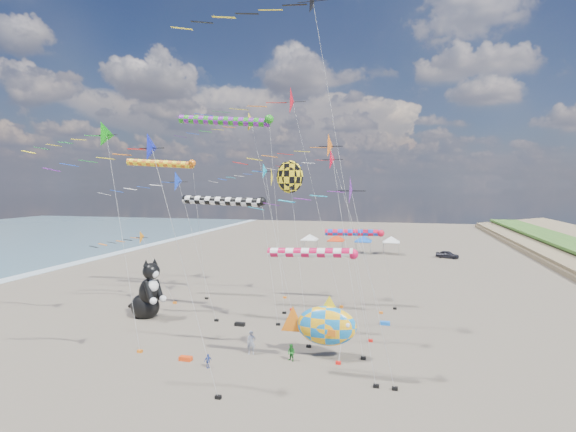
# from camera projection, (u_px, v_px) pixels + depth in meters

# --- Properties ---
(ground) EXTENTS (260.00, 260.00, 0.00)m
(ground) POSITION_uv_depth(u_px,v_px,m) (210.00, 410.00, 25.14)
(ground) COLOR brown
(ground) RESTS_ON ground
(delta_kite_0) EXTENTS (12.50, 2.35, 16.37)m
(delta_kite_0) POSITION_uv_depth(u_px,v_px,m) (328.00, 161.00, 44.10)
(delta_kite_0) COLOR red
(delta_kite_0) RESTS_ON ground
(delta_kite_1) EXTENTS (17.18, 3.11, 22.81)m
(delta_kite_1) POSITION_uv_depth(u_px,v_px,m) (290.00, 102.00, 45.85)
(delta_kite_1) COLOR red
(delta_kite_1) RESTS_ON ground
(delta_kite_2) EXTENTS (9.26, 1.99, 15.18)m
(delta_kite_2) POSITION_uv_depth(u_px,v_px,m) (253.00, 173.00, 49.72)
(delta_kite_2) COLOR #0FA4CE
(delta_kite_2) RESTS_ON ground
(delta_kite_3) EXTENTS (8.83, 1.97, 13.28)m
(delta_kite_3) POSITION_uv_depth(u_px,v_px,m) (342.00, 195.00, 27.49)
(delta_kite_3) COLOR #642493
(delta_kite_3) RESTS_ON ground
(delta_kite_4) EXTENTS (11.59, 2.11, 19.86)m
(delta_kite_4) POSITION_uv_depth(u_px,v_px,m) (245.00, 126.00, 44.86)
(delta_kite_4) COLOR yellow
(delta_kite_4) RESTS_ON ground
(delta_kite_5) EXTENTS (15.49, 2.75, 28.42)m
(delta_kite_5) POSITION_uv_depth(u_px,v_px,m) (310.00, 5.00, 35.34)
(delta_kite_5) COLOR black
(delta_kite_5) RESTS_ON ground
(delta_kite_6) EXTENTS (10.20, 2.11, 17.57)m
(delta_kite_6) POSITION_uv_depth(u_px,v_px,m) (92.00, 136.00, 33.43)
(delta_kite_6) COLOR #109510
(delta_kite_6) RESTS_ON ground
(delta_kite_7) EXTENTS (9.90, 1.99, 16.49)m
(delta_kite_7) POSITION_uv_depth(u_px,v_px,m) (313.00, 149.00, 32.19)
(delta_kite_7) COLOR orange
(delta_kite_7) RESTS_ON ground
(delta_kite_8) EXTENTS (11.27, 2.08, 13.99)m
(delta_kite_8) POSITION_uv_depth(u_px,v_px,m) (170.00, 185.00, 41.60)
(delta_kite_8) COLOR blue
(delta_kite_8) RESTS_ON ground
(delta_kite_9) EXTENTS (9.86, 1.72, 15.60)m
(delta_kite_9) POSITION_uv_depth(u_px,v_px,m) (145.00, 156.00, 26.49)
(delta_kite_9) COLOR #1621B6
(delta_kite_9) RESTS_ON ground
(delta_kite_10) EXTENTS (9.16, 1.53, 7.79)m
(delta_kite_10) POSITION_uv_depth(u_px,v_px,m) (135.00, 241.00, 48.21)
(delta_kite_10) COLOR orange
(delta_kite_10) RESTS_ON ground
(windsock_0) EXTENTS (7.15, 0.64, 8.64)m
(windsock_0) POSITION_uv_depth(u_px,v_px,m) (315.00, 254.00, 28.23)
(windsock_0) COLOR #C80E40
(windsock_0) RESTS_ON ground
(windsock_1) EXTENTS (9.39, 0.80, 15.34)m
(windsock_1) POSITION_uv_depth(u_px,v_px,m) (164.00, 164.00, 49.57)
(windsock_1) COLOR orange
(windsock_1) RESTS_ON ground
(windsock_2) EXTENTS (7.32, 0.71, 8.07)m
(windsock_2) POSITION_uv_depth(u_px,v_px,m) (356.00, 233.00, 45.76)
(windsock_2) COLOR red
(windsock_2) RESTS_ON ground
(windsock_3) EXTENTS (9.31, 0.81, 11.53)m
(windsock_3) POSITION_uv_depth(u_px,v_px,m) (226.00, 202.00, 40.60)
(windsock_3) COLOR black
(windsock_3) RESTS_ON ground
(windsock_4) EXTENTS (10.86, 0.88, 19.28)m
(windsock_4) POSITION_uv_depth(u_px,v_px,m) (228.00, 121.00, 43.88)
(windsock_4) COLOR #1F8F1A
(windsock_4) RESTS_ON ground
(angelfish_kite) EXTENTS (3.74, 3.02, 14.55)m
(angelfish_kite) POSITION_uv_depth(u_px,v_px,m) (287.00, 178.00, 36.29)
(angelfish_kite) COLOR yellow
(angelfish_kite) RESTS_ON ground
(cat_inflatable) EXTENTS (4.72, 3.63, 5.71)m
(cat_inflatable) POSITION_uv_depth(u_px,v_px,m) (148.00, 288.00, 42.41)
(cat_inflatable) COLOR black
(cat_inflatable) RESTS_ON ground
(fish_inflatable) EXTENTS (5.76, 2.00, 4.61)m
(fish_inflatable) POSITION_uv_depth(u_px,v_px,m) (326.00, 325.00, 32.56)
(fish_inflatable) COLOR #1479C6
(fish_inflatable) RESTS_ON ground
(person_adult) EXTENTS (0.74, 0.59, 1.77)m
(person_adult) POSITION_uv_depth(u_px,v_px,m) (251.00, 343.00, 33.29)
(person_adult) COLOR #8B90A0
(person_adult) RESTS_ON ground
(child_green) EXTENTS (0.74, 0.67, 1.24)m
(child_green) POSITION_uv_depth(u_px,v_px,m) (291.00, 353.00, 32.01)
(child_green) COLOR #1D7924
(child_green) RESTS_ON ground
(child_blue) EXTENTS (0.54, 0.59, 0.97)m
(child_blue) POSITION_uv_depth(u_px,v_px,m) (208.00, 361.00, 30.86)
(child_blue) COLOR #1D3596
(child_blue) RESTS_ON ground
(kite_bag_0) EXTENTS (0.90, 0.44, 0.30)m
(kite_bag_0) POSITION_uv_depth(u_px,v_px,m) (240.00, 324.00, 40.08)
(kite_bag_0) COLOR black
(kite_bag_0) RESTS_ON ground
(kite_bag_1) EXTENTS (0.90, 0.44, 0.30)m
(kite_bag_1) POSITION_uv_depth(u_px,v_px,m) (186.00, 358.00, 32.16)
(kite_bag_1) COLOR red
(kite_bag_1) RESTS_ON ground
(kite_bag_2) EXTENTS (0.90, 0.44, 0.30)m
(kite_bag_2) POSITION_uv_depth(u_px,v_px,m) (385.00, 323.00, 40.38)
(kite_bag_2) COLOR blue
(kite_bag_2) RESTS_ON ground
(tent_row) EXTENTS (19.20, 4.20, 3.80)m
(tent_row) POSITION_uv_depth(u_px,v_px,m) (350.00, 236.00, 82.69)
(tent_row) COLOR white
(tent_row) RESTS_ON ground
(parked_car) EXTENTS (4.09, 2.79, 1.29)m
(parked_car) POSITION_uv_depth(u_px,v_px,m) (447.00, 254.00, 76.89)
(parked_car) COLOR #26262D
(parked_car) RESTS_ON ground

